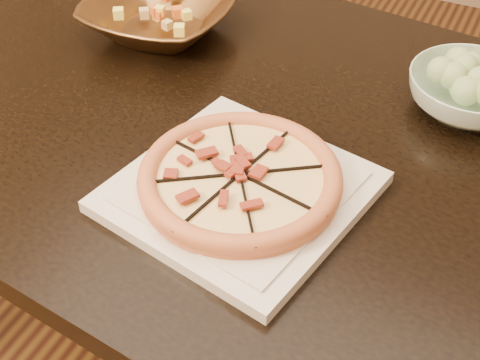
# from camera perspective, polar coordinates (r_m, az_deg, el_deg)

# --- Properties ---
(floor) EXTENTS (4.00, 4.00, 0.02)m
(floor) POSITION_cam_1_polar(r_m,az_deg,el_deg) (1.70, -5.53, -12.49)
(floor) COLOR #563816
(floor) RESTS_ON ground
(dining_table) EXTENTS (1.43, 1.02, 0.75)m
(dining_table) POSITION_cam_1_polar(r_m,az_deg,el_deg) (1.12, -1.25, 1.68)
(dining_table) COLOR black
(dining_table) RESTS_ON floor
(plate) EXTENTS (0.35, 0.35, 0.02)m
(plate) POSITION_cam_1_polar(r_m,az_deg,el_deg) (0.89, 0.00, -0.94)
(plate) COLOR beige
(plate) RESTS_ON dining_table
(pizza) EXTENTS (0.27, 0.27, 0.03)m
(pizza) POSITION_cam_1_polar(r_m,az_deg,el_deg) (0.87, -0.00, 0.19)
(pizza) COLOR #BF5F37
(pizza) RESTS_ON plate
(bronze_bowl) EXTENTS (0.27, 0.27, 0.06)m
(bronze_bowl) POSITION_cam_1_polar(r_m,az_deg,el_deg) (1.25, -6.88, 13.74)
(bronze_bowl) COLOR brown
(bronze_bowl) RESTS_ON dining_table
(salad_bowl) EXTENTS (0.20, 0.20, 0.06)m
(salad_bowl) POSITION_cam_1_polar(r_m,az_deg,el_deg) (1.09, 19.06, 7.03)
(salad_bowl) COLOR silver
(salad_bowl) RESTS_ON dining_table
(salad) EXTENTS (0.10, 0.10, 0.04)m
(salad) POSITION_cam_1_polar(r_m,az_deg,el_deg) (1.07, 19.58, 9.13)
(salad) COLOR #9EBF7C
(salad) RESTS_ON salad_bowl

